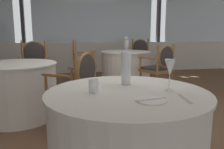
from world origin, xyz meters
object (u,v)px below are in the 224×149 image
Objects in this scene: side_plate at (151,100)px; dining_chair_2_1 at (80,60)px; dining_chair_2_0 at (139,55)px; dining_chair_2_2 at (160,65)px; water_bottle at (126,65)px; water_tumbler at (94,86)px; dining_chair_0_2 at (77,84)px; wine_glass at (170,68)px; dining_chair_0_0 at (33,65)px.

dining_chair_2_1 is at bearing 94.56° from side_plate.
dining_chair_2_0 is 1.64m from dining_chair_2_2.
water_tumbler is at bearing -143.67° from water_bottle.
dining_chair_2_0 is (1.59, 2.88, 0.02)m from dining_chair_0_2.
water_tumbler is 0.10× the size of dining_chair_2_2.
water_tumbler is at bearing -87.54° from dining_chair_2_1.
dining_chair_2_2 is at bearing 69.61° from wine_glass.
dining_chair_2_1 is at bearing 30.11° from dining_chair_2_2.
dining_chair_0_0 is at bearing 107.12° from water_tumbler.
water_bottle is 4.11× the size of water_tumbler.
side_plate is at bearing 140.69° from dining_chair_0_2.
side_plate is 0.41m from water_tumbler.
dining_chair_2_0 is at bearing 69.25° from water_tumbler.
side_plate is at bearing -132.97° from wine_glass.
side_plate is 0.20× the size of dining_chair_0_2.
dining_chair_0_0 is at bearing -139.29° from dining_chair_2_1.
water_tumbler is (-0.32, 0.27, 0.04)m from side_plate.
dining_chair_2_0 is (2.31, 1.39, -0.02)m from dining_chair_0_0.
dining_chair_2_0 is (1.24, 3.78, -0.32)m from water_bottle.
side_plate is 3.51m from dining_chair_2_1.
wine_glass reaches higher than water_tumbler.
dining_chair_0_2 is 0.95× the size of dining_chair_2_1.
dining_chair_0_2 is (0.71, -1.49, -0.04)m from dining_chair_0_0.
dining_chair_0_0 is (-1.11, 2.86, -0.16)m from side_plate.
side_plate is 2.03× the size of water_tumbler.
wine_glass is at bearing -42.18° from water_bottle.
wine_glass reaches higher than dining_chair_0_2.
wine_glass is 2.44× the size of water_tumbler.
side_plate is at bearing 25.63° from dining_chair_0_0.
water_bottle is 0.36m from water_tumbler.
dining_chair_2_0 is at bearing 71.90° from water_bottle.
water_bottle is at bearing 28.46° from dining_chair_0_0.
water_bottle is at bearing 137.82° from wine_glass.
dining_chair_0_0 reaches higher than wine_glass.
dining_chair_2_2 is (-0.09, -1.64, -0.02)m from dining_chair_2_0.
wine_glass is 2.55m from dining_chair_2_2.
dining_chair_0_2 is at bearing 94.42° from water_tumbler.
side_plate is at bearing -39.99° from water_tumbler.
wine_glass is (0.26, -0.23, 0.00)m from water_bottle.
water_bottle is at bearing 95.30° from side_plate.
water_bottle is at bearing 146.02° from dining_chair_0_2.
dining_chair_0_0 reaches higher than dining_chair_0_2.
side_plate is 0.18× the size of dining_chair_0_0.
wine_glass is at bearing 152.87° from dining_chair_0_2.
dining_chair_2_1 is 1.64m from dining_chair_2_2.
wine_glass is 0.23× the size of dining_chair_2_0.
dining_chair_2_0 is at bearing 76.33° from wine_glass.
dining_chair_2_0 is at bearing 74.32° from side_plate.
dining_chair_0_0 is at bearing -30.12° from dining_chair_0_2.
dining_chair_2_2 is at bearing 29.83° from dining_chair_2_0.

